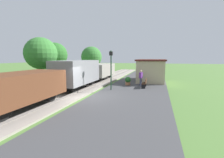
# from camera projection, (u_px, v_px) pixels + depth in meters

# --- Properties ---
(ground_plane) EXTENTS (160.00, 160.00, 0.00)m
(ground_plane) POSITION_uv_depth(u_px,v_px,m) (87.00, 99.00, 12.38)
(ground_plane) COLOR #517A38
(platform_slab) EXTENTS (6.00, 60.00, 0.25)m
(platform_slab) POSITION_uv_depth(u_px,v_px,m) (127.00, 101.00, 11.46)
(platform_slab) COLOR #424244
(platform_slab) RESTS_ON ground
(track_ballast) EXTENTS (3.80, 60.00, 0.12)m
(track_ballast) POSITION_uv_depth(u_px,v_px,m) (61.00, 96.00, 13.06)
(track_ballast) COLOR #9E9389
(track_ballast) RESTS_ON ground
(rail_near) EXTENTS (0.07, 60.00, 0.14)m
(rail_near) POSITION_uv_depth(u_px,v_px,m) (68.00, 95.00, 12.83)
(rail_near) COLOR slate
(rail_near) RESTS_ON track_ballast
(rail_far) EXTENTS (0.07, 60.00, 0.14)m
(rail_far) POSITION_uv_depth(u_px,v_px,m) (53.00, 94.00, 13.24)
(rail_far) COLOR slate
(rail_far) RESTS_ON track_ballast
(freight_train) EXTENTS (2.50, 19.40, 2.72)m
(freight_train) POSITION_uv_depth(u_px,v_px,m) (77.00, 75.00, 15.48)
(freight_train) COLOR brown
(freight_train) RESTS_ON rail_near
(station_hut) EXTENTS (3.50, 5.80, 2.78)m
(station_hut) POSITION_uv_depth(u_px,v_px,m) (151.00, 70.00, 20.24)
(station_hut) COLOR tan
(station_hut) RESTS_ON platform_slab
(bench_near_hut) EXTENTS (0.42, 1.50, 0.91)m
(bench_near_hut) POSITION_uv_depth(u_px,v_px,m) (145.00, 83.00, 15.87)
(bench_near_hut) COLOR #422819
(bench_near_hut) RESTS_ON platform_slab
(person_waiting) EXTENTS (0.38, 0.45, 1.71)m
(person_waiting) POSITION_uv_depth(u_px,v_px,m) (141.00, 77.00, 16.65)
(person_waiting) COLOR #474C66
(person_waiting) RESTS_ON platform_slab
(potted_planter) EXTENTS (0.64, 0.64, 0.92)m
(potted_planter) POSITION_uv_depth(u_px,v_px,m) (128.00, 81.00, 17.27)
(potted_planter) COLOR #9E6642
(potted_planter) RESTS_ON platform_slab
(lamp_post_near) EXTENTS (0.28, 0.28, 3.70)m
(lamp_post_near) POSITION_uv_depth(u_px,v_px,m) (111.00, 63.00, 14.48)
(lamp_post_near) COLOR #193823
(lamp_post_near) RESTS_ON platform_slab
(tree_trackside_mid) EXTENTS (3.23, 3.23, 5.28)m
(tree_trackside_mid) POSITION_uv_depth(u_px,v_px,m) (41.00, 54.00, 15.92)
(tree_trackside_mid) COLOR #4C3823
(tree_trackside_mid) RESTS_ON ground
(tree_trackside_far) EXTENTS (3.59, 3.59, 5.46)m
(tree_trackside_far) POSITION_uv_depth(u_px,v_px,m) (55.00, 55.00, 23.36)
(tree_trackside_far) COLOR #4C3823
(tree_trackside_far) RESTS_ON ground
(tree_field_left) EXTENTS (3.81, 3.81, 5.28)m
(tree_field_left) POSITION_uv_depth(u_px,v_px,m) (91.00, 57.00, 29.14)
(tree_field_left) COLOR #4C3823
(tree_field_left) RESTS_ON ground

